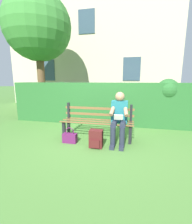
% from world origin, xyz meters
% --- Properties ---
extents(ground, '(60.00, 60.00, 0.00)m').
position_xyz_m(ground, '(0.00, 0.00, 0.00)').
color(ground, '#477533').
extents(park_bench, '(1.80, 0.47, 0.87)m').
position_xyz_m(park_bench, '(0.00, -0.06, 0.43)').
color(park_bench, black).
rests_on(park_bench, ground).
extents(person_seated, '(0.44, 0.73, 1.19)m').
position_xyz_m(person_seated, '(-0.55, 0.10, 0.63)').
color(person_seated, '#1E6672').
rests_on(person_seated, ground).
extents(hedge_backdrop, '(6.40, 0.81, 1.50)m').
position_xyz_m(hedge_backdrop, '(0.02, -1.55, 0.72)').
color(hedge_backdrop, '#265B28').
rests_on(hedge_backdrop, ground).
extents(tree, '(2.86, 2.73, 4.95)m').
position_xyz_m(tree, '(3.17, -2.67, 3.52)').
color(tree, brown).
rests_on(tree, ground).
extents(building_facade, '(9.75, 3.08, 7.24)m').
position_xyz_m(building_facade, '(1.68, -6.60, 3.62)').
color(building_facade, '#BCAD93').
rests_on(building_facade, ground).
extents(backpack, '(0.29, 0.27, 0.39)m').
position_xyz_m(backpack, '(-0.09, 0.51, 0.19)').
color(backpack, '#4C1919').
rests_on(backpack, ground).
extents(handbag, '(0.33, 0.15, 0.37)m').
position_xyz_m(handbag, '(0.57, 0.39, 0.12)').
color(handbag, '#59194C').
rests_on(handbag, ground).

